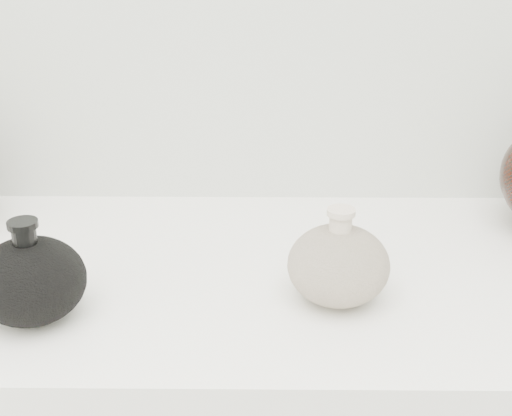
{
  "coord_description": "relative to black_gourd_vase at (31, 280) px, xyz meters",
  "views": [
    {
      "loc": [
        0.03,
        0.12,
        1.35
      ],
      "look_at": [
        0.02,
        0.92,
        1.0
      ],
      "focal_mm": 50.0,
      "sensor_mm": 36.0,
      "label": 1
    }
  ],
  "objects": [
    {
      "name": "room",
      "position": [
        0.24,
        -0.56,
        0.35
      ],
      "size": [
        3.04,
        2.42,
        2.64
      ],
      "color": "#5D5D5D",
      "rests_on": "ground"
    },
    {
      "name": "black_gourd_vase",
      "position": [
        0.0,
        0.0,
        0.0
      ],
      "size": [
        0.14,
        0.14,
        0.12
      ],
      "color": "black",
      "rests_on": "display_counter"
    },
    {
      "name": "cream_gourd_vase",
      "position": [
        0.36,
        0.04,
        -0.0
      ],
      "size": [
        0.14,
        0.14,
        0.12
      ],
      "color": "beige",
      "rests_on": "display_counter"
    }
  ]
}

